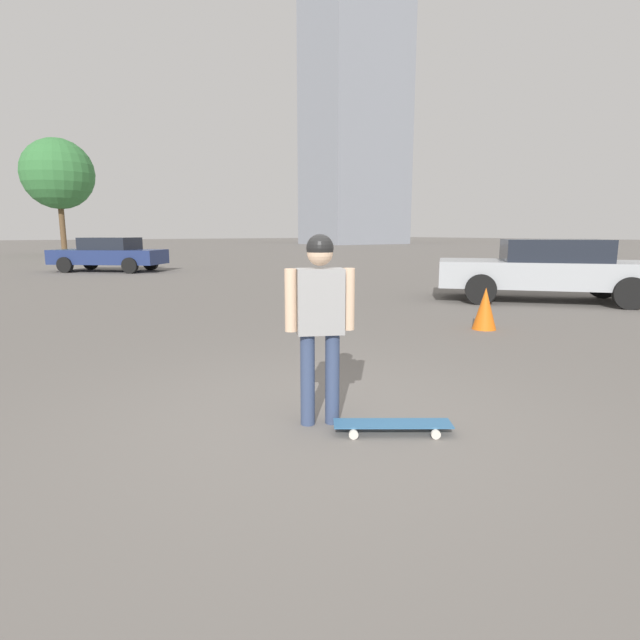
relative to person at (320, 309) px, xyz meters
name	(u,v)px	position (x,y,z in m)	size (l,w,h in m)	color
ground_plane	(320,423)	(0.00, 0.00, -0.97)	(220.00, 220.00, 0.00)	slate
person	(320,309)	(0.00, 0.00, 0.00)	(0.35, 0.52, 1.57)	#38476B
skateboard	(393,425)	(-0.50, -0.36, -0.90)	(0.71, 0.89, 0.09)	#336693
car_parked_near	(547,269)	(3.13, -8.57, -0.22)	(4.80, 4.53, 1.42)	#ADB2B7
car_parked_far	(109,254)	(18.24, -2.39, -0.26)	(4.23, 4.38, 1.36)	navy
building_block_distant	(356,90)	(49.33, -40.18, 18.35)	(8.75, 12.17, 38.63)	gray
tree_distant	(58,174)	(35.36, -3.21, 4.45)	(4.66, 4.66, 7.77)	brown
traffic_cone	(485,309)	(1.81, -4.58, -0.62)	(0.39, 0.39, 0.69)	orange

